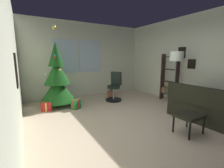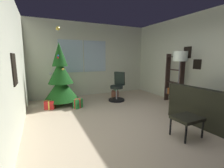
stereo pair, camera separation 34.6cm
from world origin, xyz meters
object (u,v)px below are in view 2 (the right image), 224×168
object	(u,v)px
gift_box_green	(78,103)
potted_plant	(115,92)
floor_lamp	(180,60)
holiday_tree	(61,80)
bookshelf	(174,82)
office_chair	(117,89)
footstool	(187,119)
gift_box_red	(50,105)

from	to	relation	value
gift_box_green	potted_plant	xyz separation A→B (m)	(1.63, 0.71, 0.06)
potted_plant	floor_lamp	bearing A→B (deg)	-63.83
holiday_tree	bookshelf	xyz separation A→B (m)	(3.48, -1.35, -0.11)
holiday_tree	office_chair	xyz separation A→B (m)	(1.85, -0.35, -0.41)
footstool	office_chair	xyz separation A→B (m)	(-0.04, 2.82, 0.05)
bookshelf	holiday_tree	bearing A→B (deg)	158.77
gift_box_green	office_chair	bearing A→B (deg)	8.21
footstool	floor_lamp	distance (m)	2.02
footstool	potted_plant	size ratio (longest dim) A/B	0.94
office_chair	potted_plant	bearing A→B (deg)	70.86
office_chair	bookshelf	size ratio (longest dim) A/B	0.62
gift_box_red	office_chair	bearing A→B (deg)	-1.25
holiday_tree	gift_box_red	bearing A→B (deg)	-142.34
gift_box_green	floor_lamp	xyz separation A→B (m)	(2.65, -1.35, 1.31)
gift_box_green	holiday_tree	bearing A→B (deg)	124.70
gift_box_red	bookshelf	distance (m)	4.05
holiday_tree	floor_lamp	world-z (taller)	holiday_tree
office_chair	potted_plant	xyz separation A→B (m)	(0.17, 0.50, -0.20)
holiday_tree	potted_plant	xyz separation A→B (m)	(2.02, 0.15, -0.61)
gift_box_green	floor_lamp	distance (m)	3.25
gift_box_red	office_chair	world-z (taller)	office_chair
gift_box_red	footstool	bearing A→B (deg)	-51.55
gift_box_red	office_chair	xyz separation A→B (m)	(2.24, -0.05, 0.28)
gift_box_red	floor_lamp	world-z (taller)	floor_lamp
office_chair	bookshelf	xyz separation A→B (m)	(1.63, -1.00, 0.30)
footstool	office_chair	bearing A→B (deg)	90.80
floor_lamp	holiday_tree	bearing A→B (deg)	147.77
office_chair	gift_box_green	bearing A→B (deg)	-171.79
holiday_tree	potted_plant	world-z (taller)	holiday_tree
footstool	potted_plant	world-z (taller)	potted_plant
footstool	bookshelf	xyz separation A→B (m)	(1.59, 1.82, 0.36)
gift_box_red	bookshelf	world-z (taller)	bookshelf
office_chair	footstool	bearing A→B (deg)	-89.20
footstool	gift_box_green	xyz separation A→B (m)	(-1.50, 2.61, -0.21)
office_chair	gift_box_red	bearing A→B (deg)	178.75
office_chair	potted_plant	size ratio (longest dim) A/B	1.84
gift_box_red	floor_lamp	distance (m)	4.01
footstool	gift_box_green	distance (m)	3.02
gift_box_red	office_chair	distance (m)	2.26
gift_box_red	potted_plant	bearing A→B (deg)	10.54
holiday_tree	office_chair	distance (m)	1.93
holiday_tree	bookshelf	distance (m)	3.73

